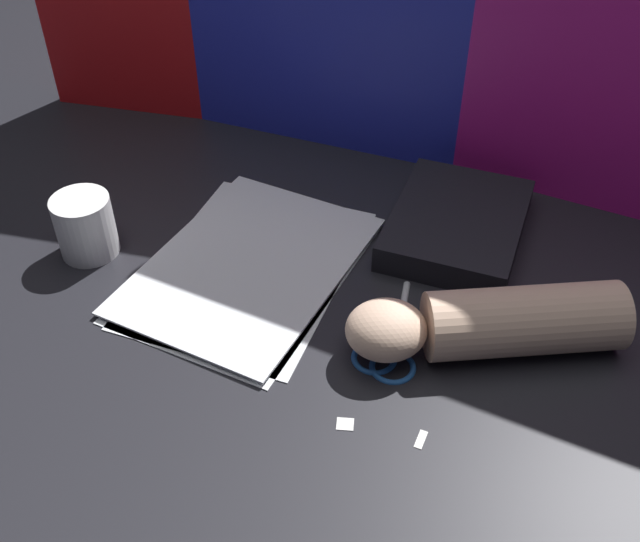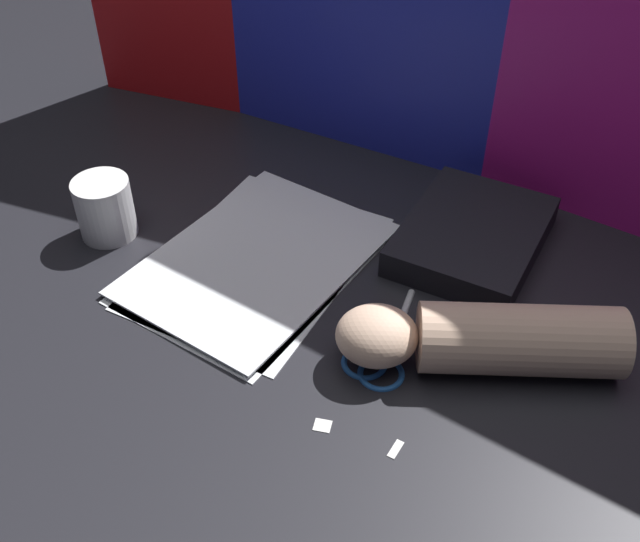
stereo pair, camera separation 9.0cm
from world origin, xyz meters
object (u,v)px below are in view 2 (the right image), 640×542
Objects in this scene: book_closed at (472,236)px; scissors at (387,354)px; hand_forearm at (485,339)px; mug at (105,208)px; paper_stack at (258,261)px.

scissors is at bearing -90.77° from book_closed.
hand_forearm is 0.54m from mug.
mug reaches higher than paper_stack.
scissors is 0.44m from mug.
hand_forearm is at bearing -1.98° from paper_stack.
book_closed is 0.24m from scissors.
paper_stack is 1.12× the size of hand_forearm.
hand_forearm reaches higher than paper_stack.
scissors is 0.55× the size of hand_forearm.
mug reaches higher than hand_forearm.
paper_stack is at bearing 14.41° from mug.
paper_stack is at bearing 178.02° from hand_forearm.
book_closed is (0.23, 0.18, 0.02)m from paper_stack.
book_closed is at bearing 28.11° from mug.
book_closed is 0.75× the size of hand_forearm.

